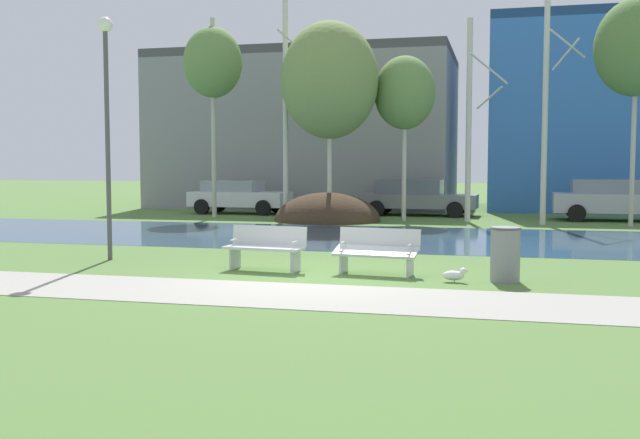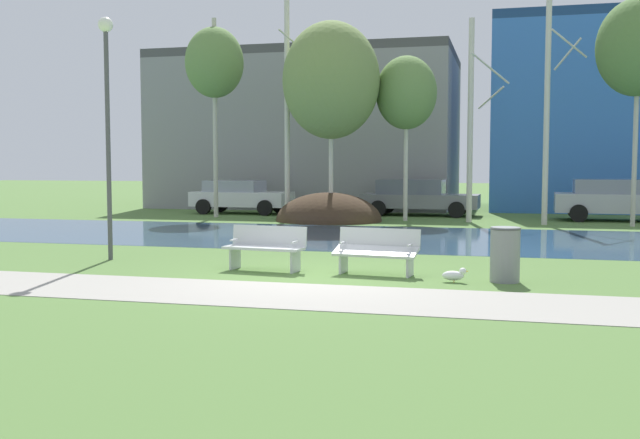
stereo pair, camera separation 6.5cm
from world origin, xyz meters
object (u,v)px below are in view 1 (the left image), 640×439
Objects in this scene: bench_right at (377,250)px; parked_hatch_third_silver at (618,199)px; parked_van_nearest_white at (238,196)px; bench_left at (265,247)px; seagull at (455,275)px; trash_bin at (505,253)px; streetlamp at (107,98)px; parked_sedan_second_grey at (415,197)px.

parked_hatch_third_silver is (6.45, 15.09, 0.34)m from bench_right.
bench_right is at bearing -61.12° from parked_van_nearest_white.
bench_left reaches higher than seagull.
bench_left is 17.41m from parked_hatch_third_silver.
trash_bin is 0.19× the size of streetlamp.
parked_van_nearest_white is 0.87× the size of parked_hatch_third_silver.
parked_van_nearest_white is (-10.91, 15.80, 0.24)m from trash_bin.
parked_hatch_third_silver is at bearing -1.54° from parked_van_nearest_white.
parked_sedan_second_grey is at bearing 101.94° from trash_bin.
seagull is at bearing -81.11° from parked_sedan_second_grey.
streetlamp is at bearing 173.27° from trash_bin.
streetlamp reaches higher than bench_left.
parked_sedan_second_grey reaches higher than trash_bin.
parked_van_nearest_white is at bearing 112.20° from bench_left.
parked_sedan_second_grey is at bearing 93.98° from bench_right.
parked_hatch_third_silver is (12.49, 14.40, -2.70)m from streetlamp.
bench_right is at bearing 158.37° from seagull.
seagull is 17.02m from parked_sedan_second_grey.
streetlamp reaches higher than trash_bin.
streetlamp is (-6.03, 0.69, 3.04)m from bench_right.
bench_left is at bearing 176.21° from trash_bin.
parked_sedan_second_grey reaches higher than bench_right.
parked_van_nearest_white is at bearing 121.98° from seagull.
bench_right is 3.57× the size of seagull.
streetlamp is at bearing 173.51° from bench_right.
seagull is 18.98m from parked_van_nearest_white.
bench_left is 0.32× the size of streetlamp.
bench_right is 0.39× the size of parked_van_nearest_white.
streetlamp is at bearing -80.37° from parked_van_nearest_white.
bench_left is 4.60m from trash_bin.
bench_left is 0.39× the size of parked_van_nearest_white.
parked_hatch_third_silver is at bearing -8.40° from parked_sedan_second_grey.
seagull is (3.72, -0.59, -0.34)m from bench_left.
parked_sedan_second_grey is 0.98× the size of parked_hatch_third_silver.
streetlamp is 1.25× the size of parked_van_nearest_white.
bench_left is at bearing 170.93° from seagull.
streetlamp is 16.51m from parked_sedan_second_grey.
streetlamp reaches higher than seagull.
parked_sedan_second_grey is at bearing 98.89° from seagull.
parked_van_nearest_white is at bearing 178.46° from parked_hatch_third_silver.
bench_right is 17.70m from parked_van_nearest_white.
bench_left is 16.25m from parked_sedan_second_grey.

